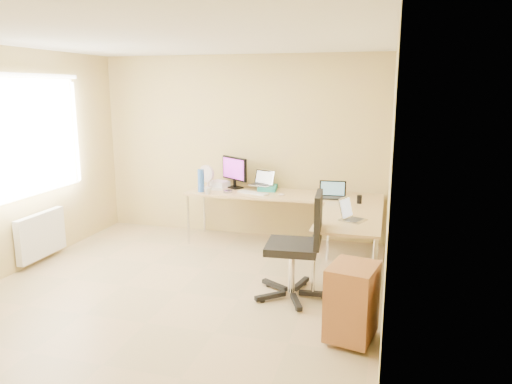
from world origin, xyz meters
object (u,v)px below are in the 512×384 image
(mug, at_px, (208,191))
(laptop_center, at_px, (261,178))
(monitor, at_px, (235,172))
(office_chair, at_px, (292,251))
(keyboard, at_px, (253,193))
(desk_main, at_px, (283,220))
(desk_return, at_px, (348,249))
(laptop_return, at_px, (353,212))
(laptop_black, at_px, (332,190))
(desk_fan, at_px, (208,177))
(water_bottle, at_px, (201,181))
(cabinet, at_px, (352,301))

(mug, bearing_deg, laptop_center, 38.89)
(monitor, bearing_deg, office_chair, -20.89)
(laptop_center, xyz_separation_m, office_chair, (0.81, -1.82, -0.39))
(laptop_center, relative_size, keyboard, 0.71)
(desk_main, relative_size, keyboard, 5.98)
(monitor, distance_m, keyboard, 0.52)
(desk_return, height_order, laptop_center, laptop_center)
(keyboard, bearing_deg, laptop_return, -14.72)
(laptop_return, bearing_deg, laptop_center, 69.74)
(laptop_black, distance_m, desk_fan, 1.81)
(water_bottle, bearing_deg, laptop_return, -23.87)
(laptop_center, height_order, mug, laptop_center)
(office_chair, distance_m, cabinet, 1.02)
(desk_return, distance_m, office_chair, 0.82)
(cabinet, bearing_deg, water_bottle, 147.29)
(desk_return, distance_m, laptop_black, 1.07)
(keyboard, relative_size, office_chair, 0.39)
(desk_fan, bearing_deg, keyboard, 3.66)
(laptop_black, bearing_deg, laptop_return, -76.20)
(laptop_black, bearing_deg, water_bottle, 177.51)
(keyboard, bearing_deg, desk_main, 36.07)
(laptop_center, xyz_separation_m, mug, (-0.62, -0.50, -0.11))
(mug, bearing_deg, desk_return, -19.78)
(laptop_black, height_order, office_chair, office_chair)
(mug, xyz_separation_m, water_bottle, (-0.15, 0.13, 0.11))
(laptop_black, bearing_deg, monitor, 163.52)
(desk_main, bearing_deg, mug, -163.09)
(monitor, xyz_separation_m, laptop_return, (1.78, -1.32, -0.13))
(desk_main, distance_m, laptop_black, 0.83)
(mug, bearing_deg, keyboard, 17.98)
(office_chair, bearing_deg, desk_main, 100.86)
(water_bottle, bearing_deg, laptop_black, 2.38)
(desk_return, height_order, laptop_return, laptop_return)
(laptop_center, height_order, laptop_black, laptop_center)
(desk_main, bearing_deg, laptop_center, 151.08)
(water_bottle, distance_m, desk_fan, 0.26)
(desk_return, xyz_separation_m, office_chair, (-0.52, -0.62, 0.14))
(monitor, distance_m, cabinet, 3.24)
(desk_main, height_order, monitor, monitor)
(desk_fan, relative_size, laptop_return, 1.06)
(desk_main, relative_size, cabinet, 4.15)
(laptop_center, distance_m, office_chair, 2.03)
(desk_fan, bearing_deg, laptop_return, -10.64)
(laptop_center, bearing_deg, office_chair, -43.86)
(desk_fan, distance_m, cabinet, 3.37)
(desk_return, height_order, mug, mug)
(desk_return, relative_size, cabinet, 2.03)
(laptop_center, bearing_deg, cabinet, -37.89)
(laptop_center, height_order, water_bottle, water_bottle)
(office_chair, height_order, cabinet, office_chair)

